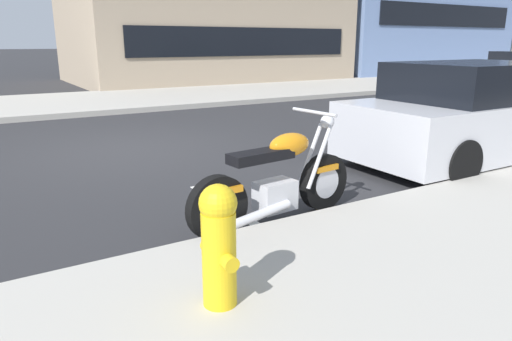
# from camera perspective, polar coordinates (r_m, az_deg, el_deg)

# --- Properties ---
(ground_plane) EXTENTS (260.00, 260.00, 0.00)m
(ground_plane) POSITION_cam_1_polar(r_m,az_deg,el_deg) (8.25, -14.49, 2.47)
(ground_plane) COLOR #28282B
(sidewalk_far_curb) EXTENTS (120.00, 5.00, 0.14)m
(sidewalk_far_curb) POSITION_cam_1_polar(r_m,az_deg,el_deg) (20.34, 13.72, 10.18)
(sidewalk_far_curb) COLOR #ADA89E
(sidewalk_far_curb) RESTS_ON ground
(parking_stall_stripe) EXTENTS (0.12, 2.20, 0.01)m
(parking_stall_stripe) POSITION_cam_1_polar(r_m,az_deg,el_deg) (5.07, -2.47, -5.10)
(parking_stall_stripe) COLOR silver
(parking_stall_stripe) RESTS_ON ground
(parked_motorcycle) EXTENTS (1.99, 0.62, 1.11)m
(parked_motorcycle) POSITION_cam_1_polar(r_m,az_deg,el_deg) (4.67, 2.59, -1.51)
(parked_motorcycle) COLOR black
(parked_motorcycle) RESTS_ON ground
(parked_car_mid_block) EXTENTS (4.29, 1.92, 1.49)m
(parked_car_mid_block) POSITION_cam_1_polar(r_m,az_deg,el_deg) (7.92, 25.13, 6.21)
(parked_car_mid_block) COLOR silver
(parked_car_mid_block) RESTS_ON ground
(fire_hydrant) EXTENTS (0.24, 0.36, 0.81)m
(fire_hydrant) POSITION_cam_1_polar(r_m,az_deg,el_deg) (2.97, -4.56, -8.75)
(fire_hydrant) COLOR gold
(fire_hydrant) RESTS_ON sidewalk_near_curb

